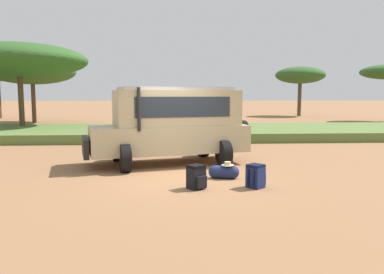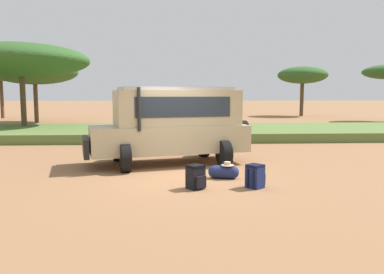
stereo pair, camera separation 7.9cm
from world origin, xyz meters
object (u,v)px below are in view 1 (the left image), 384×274
safari_vehicle (172,123)px  backpack_beside_front_wheel (256,176)px  acacia_tree_centre_back (19,60)px  backpack_cluster_center (196,177)px  acacia_tree_right_mid (300,75)px  duffel_bag_low_black_case (224,172)px  acacia_tree_left_mid (32,72)px

safari_vehicle → backpack_beside_front_wheel: size_ratio=9.73×
safari_vehicle → acacia_tree_centre_back: (-8.61, 10.36, 2.90)m
backpack_cluster_center → acacia_tree_centre_back: (-9.16, 13.73, 3.92)m
acacia_tree_right_mid → duffel_bag_low_black_case: bearing=-112.8°
backpack_beside_front_wheel → acacia_tree_left_mid: (-12.94, 22.46, 3.82)m
safari_vehicle → acacia_tree_right_mid: acacia_tree_right_mid is taller
safari_vehicle → acacia_tree_right_mid: bearing=63.2°
duffel_bag_low_black_case → acacia_tree_centre_back: (-9.97, 12.67, 4.01)m
duffel_bag_low_black_case → acacia_tree_centre_back: 16.62m
duffel_bag_low_black_case → acacia_tree_right_mid: size_ratio=0.15×
acacia_tree_centre_back → acacia_tree_left_mid: bearing=105.1°
safari_vehicle → backpack_cluster_center: (0.55, -3.37, -1.02)m
backpack_beside_front_wheel → acacia_tree_centre_back: bearing=127.6°
duffel_bag_low_black_case → safari_vehicle: bearing=120.3°
backpack_cluster_center → acacia_tree_left_mid: (-11.53, 22.47, 3.82)m
backpack_cluster_center → acacia_tree_right_mid: 34.18m
safari_vehicle → acacia_tree_left_mid: 22.21m
duffel_bag_low_black_case → acacia_tree_centre_back: bearing=128.2°
backpack_beside_front_wheel → backpack_cluster_center: size_ratio=1.00×
backpack_beside_front_wheel → acacia_tree_centre_back: (-10.58, 13.71, 3.92)m
safari_vehicle → duffel_bag_low_black_case: 2.91m
safari_vehicle → backpack_beside_front_wheel: bearing=-59.7°
acacia_tree_right_mid → acacia_tree_left_mid: bearing=-160.9°
acacia_tree_left_mid → duffel_bag_low_black_case: bearing=-60.1°
backpack_beside_front_wheel → duffel_bag_low_black_case: bearing=120.3°
duffel_bag_low_black_case → acacia_tree_centre_back: size_ratio=0.10×
backpack_beside_front_wheel → duffel_bag_low_black_case: backpack_beside_front_wheel is taller
backpack_cluster_center → acacia_tree_centre_back: 16.96m
safari_vehicle → duffel_bag_low_black_case: size_ratio=6.81×
backpack_cluster_center → acacia_tree_right_mid: size_ratio=0.11×
backpack_beside_front_wheel → backpack_cluster_center: backpack_cluster_center is taller
backpack_cluster_center → backpack_beside_front_wheel: bearing=0.5°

